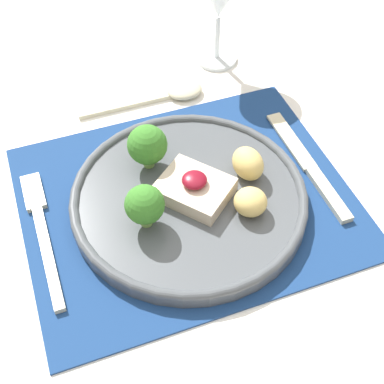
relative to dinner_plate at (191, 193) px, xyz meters
The scene contains 6 objects.
dining_table 0.10m from the dinner_plate, 116.25° to the left, with size 1.42×1.20×0.75m.
placemat 0.02m from the dinner_plate, 116.25° to the left, with size 0.40×0.33×0.00m, color navy.
dinner_plate is the anchor object (origin of this frame).
fork 0.18m from the dinner_plate, behind, with size 0.02×0.20×0.01m.
knife 0.16m from the dinner_plate, ahead, with size 0.02×0.20×0.01m.
spoon 0.21m from the dinner_plate, 77.59° to the left, with size 0.19×0.04×0.02m.
Camera 1 is at (-0.14, -0.40, 1.26)m, focal length 50.00 mm.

